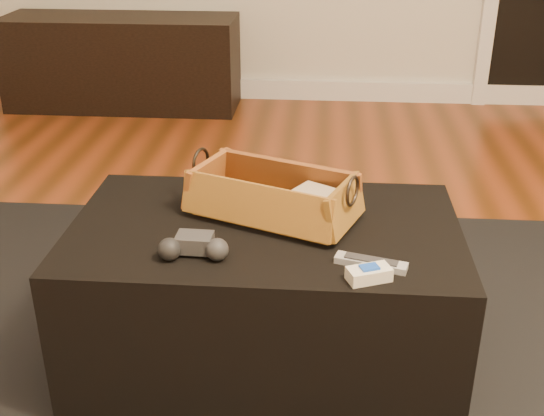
# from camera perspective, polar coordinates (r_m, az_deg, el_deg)

# --- Properties ---
(floor) EXTENTS (5.00, 5.50, 0.01)m
(floor) POSITION_cam_1_polar(r_m,az_deg,el_deg) (1.88, 6.30, -15.52)
(floor) COLOR brown
(floor) RESTS_ON ground
(baseboard) EXTENTS (5.00, 0.04, 0.12)m
(baseboard) POSITION_cam_1_polar(r_m,az_deg,el_deg) (4.31, 5.61, 9.74)
(baseboard) COLOR white
(baseboard) RESTS_ON floor
(media_cabinet) EXTENTS (1.35, 0.45, 0.53)m
(media_cabinet) POSITION_cam_1_polar(r_m,az_deg,el_deg) (4.22, -12.40, 11.82)
(media_cabinet) COLOR black
(media_cabinet) RESTS_ON floor
(area_rug) EXTENTS (2.60, 2.00, 0.01)m
(area_rug) POSITION_cam_1_polar(r_m,az_deg,el_deg) (1.94, -0.68, -13.45)
(area_rug) COLOR black
(area_rug) RESTS_ON floor
(ottoman) EXTENTS (1.00, 0.60, 0.42)m
(ottoman) POSITION_cam_1_polar(r_m,az_deg,el_deg) (1.85, -0.57, -7.27)
(ottoman) COLOR black
(ottoman) RESTS_ON area_rug
(tv_remote) EXTENTS (0.24, 0.11, 0.02)m
(tv_remote) POSITION_cam_1_polar(r_m,az_deg,el_deg) (1.78, -0.80, 0.09)
(tv_remote) COLOR black
(tv_remote) RESTS_ON wicker_basket
(cloth_bundle) EXTENTS (0.15, 0.13, 0.07)m
(cloth_bundle) POSITION_cam_1_polar(r_m,az_deg,el_deg) (1.76, 3.90, 0.46)
(cloth_bundle) COLOR tan
(cloth_bundle) RESTS_ON wicker_basket
(wicker_basket) EXTENTS (0.49, 0.37, 0.15)m
(wicker_basket) POSITION_cam_1_polar(r_m,az_deg,el_deg) (1.78, 0.07, 0.86)
(wicker_basket) COLOR #955C21
(wicker_basket) RESTS_ON ottoman
(game_controller) EXTENTS (0.17, 0.09, 0.05)m
(game_controller) POSITION_cam_1_polar(r_m,az_deg,el_deg) (1.60, -6.56, -3.23)
(game_controller) COLOR #2F2F32
(game_controller) RESTS_ON ottoman
(silver_remote) EXTENTS (0.17, 0.08, 0.02)m
(silver_remote) POSITION_cam_1_polar(r_m,az_deg,el_deg) (1.58, 8.28, -4.54)
(silver_remote) COLOR #B3B5BB
(silver_remote) RESTS_ON ottoman
(cream_gadget) EXTENTS (0.11, 0.08, 0.04)m
(cream_gadget) POSITION_cam_1_polar(r_m,az_deg,el_deg) (1.52, 8.12, -5.47)
(cream_gadget) COLOR white
(cream_gadget) RESTS_ON ottoman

